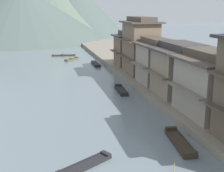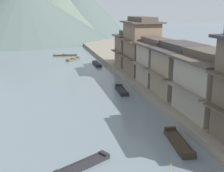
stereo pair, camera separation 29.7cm
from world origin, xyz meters
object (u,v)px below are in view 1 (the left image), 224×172
object	(u,v)px
boat_moored_nearest	(96,64)
house_waterfront_tall	(181,69)
boat_moored_second	(180,142)
boat_moored_far	(85,165)
boat_midriver_upstream	(64,55)
house_waterfront_second	(214,84)
house_waterfront_end	(130,49)
house_waterfront_far	(140,46)
boat_moored_third	(121,90)
boat_midriver_drifting	(72,59)
house_waterfront_narrow	(156,61)

from	to	relation	value
boat_moored_nearest	house_waterfront_tall	size ratio (longest dim) A/B	0.77
boat_moored_second	boat_moored_far	distance (m)	8.16
boat_midriver_upstream	house_waterfront_second	world-z (taller)	house_waterfront_second
boat_moored_nearest	boat_moored_second	bearing A→B (deg)	-89.83
house_waterfront_tall	house_waterfront_end	size ratio (longest dim) A/B	1.11
house_waterfront_far	house_waterfront_second	bearing A→B (deg)	-87.96
house_waterfront_far	house_waterfront_end	xyz separation A→B (m)	(0.28, 6.49, -1.29)
boat_moored_nearest	house_waterfront_tall	world-z (taller)	house_waterfront_tall
boat_moored_third	boat_midriver_drifting	size ratio (longest dim) A/B	1.23
house_waterfront_narrow	house_waterfront_far	size ratio (longest dim) A/B	0.70
boat_moored_nearest	house_waterfront_far	distance (m)	14.05
boat_moored_nearest	boat_moored_third	distance (m)	19.52
house_waterfront_tall	house_waterfront_narrow	size ratio (longest dim) A/B	1.11
boat_midriver_upstream	house_waterfront_tall	distance (m)	39.19
boat_midriver_drifting	house_waterfront_end	bearing A→B (deg)	-54.37
boat_moored_second	house_waterfront_end	distance (m)	30.53
boat_moored_second	boat_moored_far	bearing A→B (deg)	-169.14
boat_moored_far	house_waterfront_end	world-z (taller)	house_waterfront_end
boat_midriver_upstream	house_waterfront_end	bearing A→B (deg)	-61.32
house_waterfront_second	boat_midriver_upstream	bearing A→B (deg)	103.41
boat_moored_third	boat_midriver_drifting	xyz separation A→B (m)	(-3.66, 26.35, 0.05)
boat_moored_far	boat_midriver_drifting	xyz separation A→B (m)	(3.94, 44.05, 0.10)
house_waterfront_tall	house_waterfront_narrow	distance (m)	5.98
boat_moored_far	house_waterfront_far	xyz separation A→B (m)	(12.69, 24.95, 4.95)
boat_moored_second	house_waterfront_tall	size ratio (longest dim) A/B	0.74
boat_moored_nearest	boat_midriver_upstream	bearing A→B (deg)	111.77
boat_midriver_drifting	boat_moored_nearest	bearing A→B (deg)	-59.85
boat_moored_second	boat_midriver_drifting	size ratio (longest dim) A/B	1.35
house_waterfront_end	boat_midriver_drifting	bearing A→B (deg)	125.63
boat_moored_third	boat_midriver_upstream	distance (m)	32.77
house_waterfront_narrow	house_waterfront_far	distance (m)	6.57
boat_moored_far	house_waterfront_second	bearing A→B (deg)	22.61
house_waterfront_second	boat_moored_nearest	bearing A→B (deg)	99.82
boat_moored_third	house_waterfront_end	xyz separation A→B (m)	(5.37, 13.75, 3.61)
house_waterfront_second	boat_midriver_drifting	bearing A→B (deg)	103.79
house_waterfront_far	boat_moored_nearest	bearing A→B (deg)	111.31
boat_moored_third	house_waterfront_second	xyz separation A→B (m)	(5.78, -12.13, 3.59)
house_waterfront_tall	boat_midriver_drifting	bearing A→B (deg)	106.82
house_waterfront_second	house_waterfront_end	world-z (taller)	same
house_waterfront_second	boat_moored_second	bearing A→B (deg)	-143.07
house_waterfront_end	house_waterfront_narrow	bearing A→B (deg)	-91.30
boat_midriver_upstream	boat_moored_third	bearing A→B (deg)	-81.51
boat_moored_far	boat_moored_nearest	bearing A→B (deg)	78.01
boat_midriver_drifting	house_waterfront_tall	xyz separation A→B (m)	(9.51, -31.46, 3.55)
boat_moored_nearest	house_waterfront_end	distance (m)	8.49
boat_moored_nearest	house_waterfront_narrow	size ratio (longest dim) A/B	0.85
boat_moored_third	house_waterfront_far	size ratio (longest dim) A/B	0.53
boat_moored_nearest	boat_moored_far	world-z (taller)	boat_moored_nearest
boat_moored_second	boat_midriver_upstream	bearing A→B (deg)	96.17
house_waterfront_end	house_waterfront_second	bearing A→B (deg)	-89.09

